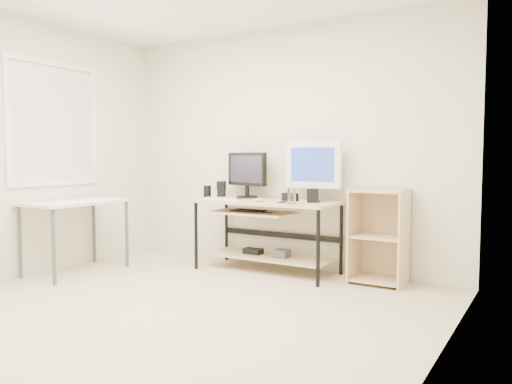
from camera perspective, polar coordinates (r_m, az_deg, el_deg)
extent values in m
cube|color=beige|center=(4.00, -11.07, -13.59)|extent=(4.00, 4.00, 0.01)
cube|color=beige|center=(5.46, 3.09, 5.07)|extent=(4.00, 0.01, 2.60)
cube|color=beige|center=(2.87, 19.73, 5.81)|extent=(0.01, 4.00, 2.60)
cube|color=white|center=(5.70, -22.10, 7.25)|extent=(0.01, 1.00, 1.20)
cube|color=#D5B287|center=(5.17, 1.26, -1.13)|extent=(1.50, 0.65, 0.03)
cube|color=#D5B287|center=(5.22, -0.45, -2.35)|extent=(0.90, 0.49, 0.02)
cube|color=#D5B287|center=(5.30, 1.52, -7.40)|extent=(1.35, 0.46, 0.02)
cube|color=black|center=(5.24, -0.91, -2.15)|extent=(0.33, 0.22, 0.01)
cylinder|color=black|center=(5.07, 1.18, -2.37)|extent=(0.14, 0.01, 0.01)
cube|color=#424245|center=(5.22, 2.96, -7.02)|extent=(0.15, 0.15, 0.08)
cube|color=black|center=(5.39, -0.34, -6.77)|extent=(0.20, 0.12, 0.06)
cylinder|color=black|center=(5.38, -6.87, -4.98)|extent=(0.04, 0.04, 0.72)
cylinder|color=black|center=(5.84, -3.40, -4.26)|extent=(0.04, 0.04, 0.72)
cylinder|color=black|center=(4.65, 7.11, -6.40)|extent=(0.04, 0.04, 0.72)
cylinder|color=black|center=(5.17, 9.71, -5.38)|extent=(0.04, 0.04, 0.72)
cube|color=silver|center=(5.47, -19.98, -1.09)|extent=(0.60, 1.00, 0.03)
cylinder|color=#424245|center=(5.46, -25.39, -5.22)|extent=(0.04, 0.04, 0.72)
cylinder|color=#424245|center=(6.01, -18.03, -4.21)|extent=(0.04, 0.04, 0.72)
cylinder|color=#424245|center=(5.04, -22.12, -5.87)|extent=(0.04, 0.04, 0.72)
cylinder|color=#424245|center=(5.63, -14.56, -4.69)|extent=(0.04, 0.04, 0.72)
cube|color=#D5B385|center=(4.94, 11.20, -4.79)|extent=(0.02, 0.40, 0.90)
cube|color=#D5B385|center=(4.80, 16.61, -5.13)|extent=(0.02, 0.40, 0.90)
cube|color=#D5B385|center=(5.04, 14.52, -4.66)|extent=(0.50, 0.02, 0.90)
cube|color=#D5B385|center=(4.94, 13.79, -9.66)|extent=(0.46, 0.38, 0.02)
cube|color=#D5B385|center=(4.86, 13.87, -4.96)|extent=(0.46, 0.38, 0.02)
cube|color=#D5B385|center=(4.81, 13.95, 0.10)|extent=(0.46, 0.38, 0.02)
cylinder|color=black|center=(5.51, -1.03, -0.55)|extent=(0.23, 0.23, 0.02)
cylinder|color=black|center=(5.50, -1.03, 0.16)|extent=(0.05, 0.05, 0.11)
cube|color=black|center=(5.49, -1.03, 2.64)|extent=(0.54, 0.18, 0.36)
cube|color=black|center=(5.46, -1.21, 2.63)|extent=(0.45, 0.11, 0.29)
cube|color=silver|center=(5.11, 6.56, -0.95)|extent=(0.21, 0.18, 0.02)
cylinder|color=silver|center=(5.11, 6.57, -0.22)|extent=(0.05, 0.05, 0.11)
cube|color=silver|center=(5.09, 6.59, 3.14)|extent=(0.58, 0.11, 0.48)
cube|color=#233D99|center=(5.06, 6.44, 3.14)|extent=(0.49, 0.05, 0.39)
cube|color=silver|center=(5.28, -3.84, -0.78)|extent=(0.47, 0.15, 0.02)
ellipsoid|color=#BABABF|center=(5.03, 0.41, -0.89)|extent=(0.10, 0.13, 0.04)
cube|color=black|center=(5.11, 3.90, -0.57)|extent=(0.17, 0.10, 0.08)
cube|color=black|center=(5.69, -3.98, -0.17)|extent=(0.10, 0.10, 0.07)
cube|color=black|center=(5.68, -3.98, 0.71)|extent=(0.11, 0.11, 0.10)
cube|color=black|center=(4.97, 6.50, -0.40)|extent=(0.15, 0.15, 0.14)
cube|color=black|center=(5.48, -5.59, 0.03)|extent=(0.07, 0.04, 0.14)
cylinder|color=black|center=(5.17, -1.98, -0.83)|extent=(0.08, 0.08, 0.02)
cube|color=black|center=(4.93, 2.98, -1.17)|extent=(0.06, 0.11, 0.01)
cylinder|color=olive|center=(4.77, 4.09, -1.35)|extent=(0.12, 0.12, 0.01)
cylinder|color=white|center=(4.77, 4.10, -0.36)|extent=(0.09, 0.09, 0.16)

